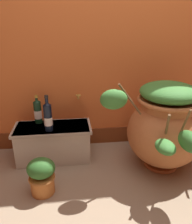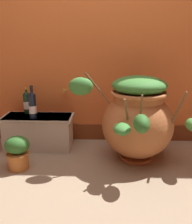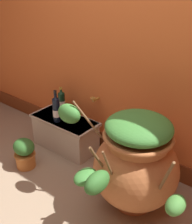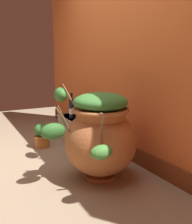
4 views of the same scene
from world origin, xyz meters
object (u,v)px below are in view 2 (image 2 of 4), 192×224
(wine_bottle_left, at_px, (27,102))
(wine_bottle_middle, at_px, (32,105))
(potted_shrub, at_px, (18,152))
(terracotta_urn, at_px, (137,118))

(wine_bottle_left, xyz_separation_m, wine_bottle_middle, (0.12, -0.20, 0.02))
(wine_bottle_left, xyz_separation_m, potted_shrub, (0.07, -0.62, -0.32))
(wine_bottle_left, height_order, wine_bottle_middle, wine_bottle_middle)
(terracotta_urn, distance_m, wine_bottle_middle, 1.09)
(terracotta_urn, height_order, wine_bottle_left, terracotta_urn)
(wine_bottle_left, relative_size, wine_bottle_middle, 0.84)
(terracotta_urn, height_order, potted_shrub, terracotta_urn)
(terracotta_urn, xyz_separation_m, potted_shrub, (-1.12, -0.24, -0.26))
(terracotta_urn, xyz_separation_m, wine_bottle_middle, (-1.07, 0.18, 0.08))
(wine_bottle_left, relative_size, potted_shrub, 0.92)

